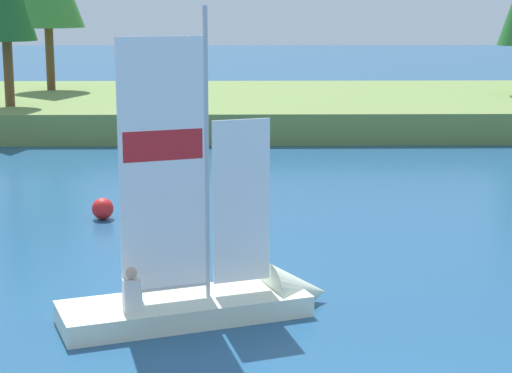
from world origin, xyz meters
The scene contains 3 objects.
shore_bank centered at (0.00, 30.95, 0.60)m, with size 80.00×14.26×1.19m, color olive.
sailboat centered at (-1.87, 5.27, 0.38)m, with size 4.99×2.90×5.79m.
channel_buoy centered at (-5.15, 12.29, 0.27)m, with size 0.54×0.54×0.54m, color red.
Camera 1 is at (-1.67, -9.92, 5.43)m, focal length 63.55 mm.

